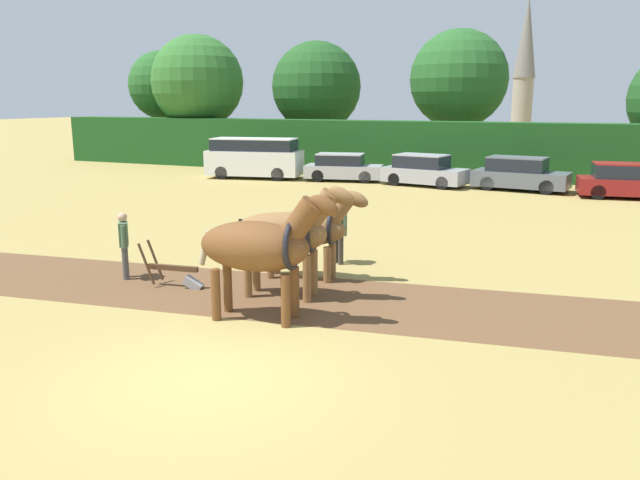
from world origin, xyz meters
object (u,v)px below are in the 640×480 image
(parked_car_left, at_px, (343,168))
(parked_car_center_right, at_px, (625,181))
(tree_center_left, at_px, (316,87))
(farmer_at_plow, at_px, (124,241))
(parked_car_center_left, at_px, (424,171))
(parked_car_center, at_px, (520,174))
(plow, at_px, (178,274))
(draft_horse_trail_left, at_px, (306,228))
(draft_horse_lead_right, at_px, (286,233))
(parked_van, at_px, (254,158))
(tree_center, at_px, (459,79))
(tree_left, at_px, (197,82))
(farmer_beside_team, at_px, (338,228))
(church_spire, at_px, (525,67))
(tree_far_left, at_px, (163,86))
(draft_horse_lead_left, at_px, (260,246))

(parked_car_left, height_order, parked_car_center_right, parked_car_center_right)
(tree_center_left, distance_m, farmer_at_plow, 29.30)
(parked_car_center_left, distance_m, parked_car_center, 4.61)
(tree_center_left, xyz_separation_m, parked_car_center, (14.33, -8.56, -4.33))
(parked_car_center_right, bearing_deg, plow, -125.54)
(parked_car_left, bearing_deg, draft_horse_trail_left, -82.78)
(farmer_at_plow, xyz_separation_m, parked_car_left, (-2.02, 19.50, -0.23))
(parked_car_center_right, bearing_deg, parked_car_center, 163.51)
(draft_horse_lead_right, height_order, farmer_at_plow, draft_horse_lead_right)
(parked_van, bearing_deg, tree_center, 35.33)
(tree_center, height_order, parked_car_left, tree_center)
(tree_left, xyz_separation_m, tree_center, (17.17, 2.78, 0.04))
(draft_horse_trail_left, relative_size, farmer_beside_team, 1.75)
(tree_left, relative_size, farmer_at_plow, 5.31)
(church_spire, bearing_deg, parked_car_center_right, -77.34)
(tree_left, xyz_separation_m, farmer_at_plow, (14.94, -25.30, -4.51))
(tree_far_left, relative_size, draft_horse_lead_left, 2.68)
(draft_horse_lead_right, bearing_deg, parked_car_center_left, 87.44)
(church_spire, bearing_deg, parked_car_left, -98.24)
(draft_horse_lead_left, xyz_separation_m, parked_car_center_left, (-1.97, 20.58, -0.72))
(parked_car_center, distance_m, parked_car_center_right, 4.55)
(parked_car_left, bearing_deg, tree_center, 52.13)
(parked_car_center_left, bearing_deg, draft_horse_trail_left, -74.83)
(church_spire, relative_size, draft_horse_lead_right, 5.08)
(tree_center, height_order, parked_van, tree_center)
(draft_horse_lead_left, relative_size, parked_car_center, 0.64)
(tree_left, height_order, farmer_at_plow, tree_left)
(tree_left, height_order, farmer_beside_team, tree_left)
(tree_far_left, height_order, draft_horse_trail_left, tree_far_left)
(farmer_beside_team, bearing_deg, parked_car_center, 20.68)
(tree_left, bearing_deg, draft_horse_lead_left, -53.93)
(plow, distance_m, parked_car_center_right, 21.38)
(church_spire, xyz_separation_m, draft_horse_trail_left, (0.76, -54.02, -6.25))
(farmer_at_plow, distance_m, parked_car_center_right, 22.07)
(tree_left, height_order, plow, tree_left)
(parked_van, bearing_deg, parked_car_left, -0.83)
(tree_far_left, relative_size, draft_horse_lead_right, 2.77)
(tree_far_left, relative_size, church_spire, 0.55)
(tree_center_left, relative_size, parked_car_center_right, 1.97)
(draft_horse_trail_left, height_order, parked_van, draft_horse_trail_left)
(farmer_beside_team, distance_m, parked_car_center_left, 16.10)
(tree_center_left, height_order, draft_horse_lead_left, tree_center_left)
(tree_far_left, bearing_deg, farmer_at_plow, -54.72)
(draft_horse_lead_right, distance_m, farmer_beside_team, 3.12)
(church_spire, height_order, parked_car_center, church_spire)
(church_spire, relative_size, draft_horse_lead_left, 4.90)
(tree_far_left, bearing_deg, tree_center_left, 3.80)
(parked_van, xyz_separation_m, parked_car_center, (13.94, 0.83, -0.36))
(tree_far_left, xyz_separation_m, parked_car_left, (17.28, -7.77, -4.58))
(tree_center_left, distance_m, draft_horse_lead_left, 31.77)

